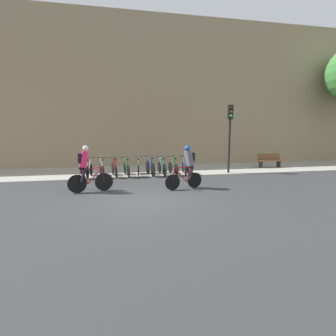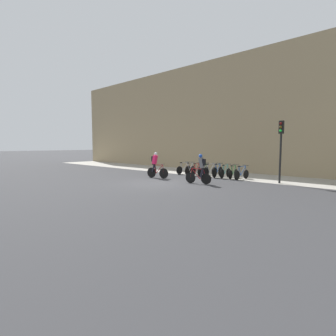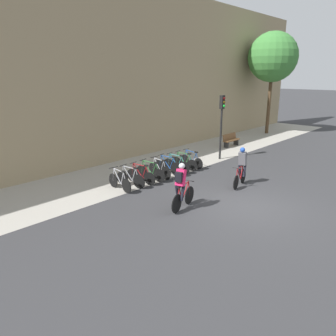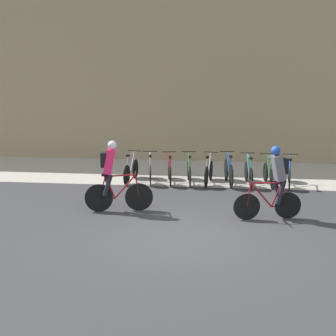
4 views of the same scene
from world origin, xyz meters
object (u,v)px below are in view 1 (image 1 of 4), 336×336
object	(u,v)px
parked_bike_4	(138,168)
parked_bike_1	(102,169)
cyclist_pink	(86,168)
parked_bike_5	(150,167)
parked_bike_3	(127,168)
parked_bike_6	(162,167)
cyclist_grey	(188,166)
parked_bike_0	(89,170)
parked_bike_8	(184,167)
traffic_light_pole	(230,126)
bench	(270,160)
parked_bike_7	(173,167)
parked_bike_2	(114,169)

from	to	relation	value
parked_bike_4	parked_bike_1	bearing A→B (deg)	179.99
cyclist_pink	parked_bike_5	distance (m)	4.46
parked_bike_3	parked_bike_6	bearing A→B (deg)	0.01
cyclist_pink	cyclist_grey	distance (m)	3.96
parked_bike_0	parked_bike_8	xyz separation A→B (m)	(4.96, -0.00, -0.01)
cyclist_grey	parked_bike_4	world-z (taller)	cyclist_grey
traffic_light_pole	bench	bearing A→B (deg)	22.62
parked_bike_7	cyclist_pink	bearing A→B (deg)	-141.23
parked_bike_8	traffic_light_pole	bearing A→B (deg)	-3.17
parked_bike_2	parked_bike_5	world-z (taller)	parked_bike_5
parked_bike_8	parked_bike_0	bearing A→B (deg)	179.99
parked_bike_4	bench	distance (m)	8.55
parked_bike_3	parked_bike_5	bearing A→B (deg)	0.07
parked_bike_6	bench	xyz separation A→B (m)	(7.21, 1.30, 0.08)
parked_bike_1	traffic_light_pole	distance (m)	7.20
parked_bike_6	parked_bike_3	bearing A→B (deg)	-179.99
parked_bike_3	parked_bike_7	xyz separation A→B (m)	(2.48, 0.00, -0.01)
parked_bike_3	bench	distance (m)	9.16
parked_bike_7	parked_bike_2	bearing A→B (deg)	-179.99
parked_bike_1	parked_bike_3	distance (m)	1.24
parked_bike_3	parked_bike_4	world-z (taller)	parked_bike_4
parked_bike_3	parked_bike_8	xyz separation A→B (m)	(3.10, -0.00, -0.01)
cyclist_pink	parked_bike_5	world-z (taller)	cyclist_pink
parked_bike_0	parked_bike_4	bearing A→B (deg)	0.01
parked_bike_2	parked_bike_7	world-z (taller)	same
cyclist_grey	bench	world-z (taller)	cyclist_grey
cyclist_grey	parked_bike_7	bearing A→B (deg)	86.80
cyclist_grey	parked_bike_5	distance (m)	3.70
parked_bike_0	parked_bike_6	xyz separation A→B (m)	(3.72, -0.00, 0.00)
cyclist_pink	parked_bike_6	bearing A→B (deg)	43.35
parked_bike_5	parked_bike_8	world-z (taller)	parked_bike_5
parked_bike_0	parked_bike_7	bearing A→B (deg)	-0.00
cyclist_grey	parked_bike_8	xyz separation A→B (m)	(0.82, 3.51, -0.57)
parked_bike_1	cyclist_pink	bearing A→B (deg)	-97.38
parked_bike_2	parked_bike_3	distance (m)	0.62
bench	parked_bike_5	bearing A→B (deg)	-170.59
parked_bike_0	parked_bike_7	xyz separation A→B (m)	(4.35, -0.00, -0.01)
parked_bike_3	parked_bike_2	bearing A→B (deg)	179.99
cyclist_grey	parked_bike_0	distance (m)	5.46
parked_bike_5	cyclist_pink	bearing A→B (deg)	-131.12
parked_bike_3	traffic_light_pole	xyz separation A→B (m)	(5.62, -0.14, 2.17)
cyclist_pink	parked_bike_6	world-z (taller)	cyclist_pink
parked_bike_8	bench	size ratio (longest dim) A/B	1.05
parked_bike_8	traffic_light_pole	world-z (taller)	traffic_light_pole
parked_bike_6	parked_bike_2	bearing A→B (deg)	-180.00
parked_bike_3	parked_bike_7	distance (m)	2.48
cyclist_grey	parked_bike_8	bearing A→B (deg)	76.92
cyclist_grey	traffic_light_pole	distance (m)	5.01
parked_bike_1	parked_bike_7	size ratio (longest dim) A/B	0.99
parked_bike_1	bench	size ratio (longest dim) A/B	1.00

